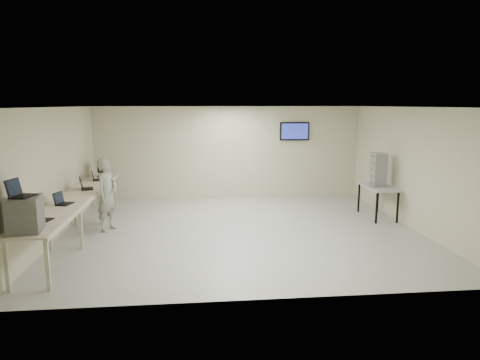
{
  "coord_description": "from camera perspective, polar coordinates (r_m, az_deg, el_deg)",
  "views": [
    {
      "loc": [
        -0.98,
        -9.38,
        2.86
      ],
      "look_at": [
        0.0,
        0.2,
        1.15
      ],
      "focal_mm": 32.0,
      "sensor_mm": 36.0,
      "label": 1
    }
  ],
  "objects": [
    {
      "name": "laptop_2",
      "position": [
        10.62,
        -20.02,
        -0.78
      ],
      "size": [
        0.38,
        0.42,
        0.28
      ],
      "rotation": [
        0.0,
        0.0,
        0.27
      ],
      "color": "black",
      "rests_on": "workbench"
    },
    {
      "name": "storage_bins",
      "position": [
        11.33,
        17.97,
        1.33
      ],
      "size": [
        0.32,
        0.36,
        0.85
      ],
      "color": "gray",
      "rests_on": "side_table"
    },
    {
      "name": "laptop_3",
      "position": [
        11.77,
        -18.71,
        0.28
      ],
      "size": [
        0.34,
        0.37,
        0.26
      ],
      "rotation": [
        0.0,
        0.0,
        0.23
      ],
      "color": "black",
      "rests_on": "workbench"
    },
    {
      "name": "laptop_1",
      "position": [
        9.18,
        -22.63,
        -2.63
      ],
      "size": [
        0.35,
        0.38,
        0.25
      ],
      "rotation": [
        0.0,
        0.0,
        -0.28
      ],
      "color": "black",
      "rests_on": "workbench"
    },
    {
      "name": "monitor_far",
      "position": [
        12.44,
        -17.94,
        1.76
      ],
      "size": [
        0.2,
        0.44,
        0.44
      ],
      "color": "black",
      "rests_on": "workbench"
    },
    {
      "name": "soldier",
      "position": [
        10.16,
        -17.3,
        -1.87
      ],
      "size": [
        0.6,
        0.72,
        1.67
      ],
      "primitive_type": "imported",
      "rotation": [
        0.0,
        0.0,
        1.18
      ],
      "color": "gray",
      "rests_on": "ground"
    },
    {
      "name": "monitor_near",
      "position": [
        12.25,
        -18.14,
        1.69
      ],
      "size": [
        0.21,
        0.47,
        0.46
      ],
      "color": "black",
      "rests_on": "workbench"
    },
    {
      "name": "side_table",
      "position": [
        11.42,
        17.93,
        -1.14
      ],
      "size": [
        0.63,
        1.35,
        0.81
      ],
      "color": "#9F9FA0",
      "rests_on": "ground"
    },
    {
      "name": "workbench",
      "position": [
        9.94,
        -20.93,
        -2.41
      ],
      "size": [
        0.76,
        6.0,
        0.9
      ],
      "color": "beige",
      "rests_on": "ground"
    },
    {
      "name": "room",
      "position": [
        9.6,
        0.28,
        1.39
      ],
      "size": [
        8.01,
        7.01,
        2.81
      ],
      "color": "beige",
      "rests_on": "ground"
    },
    {
      "name": "equipment_box",
      "position": [
        7.44,
        -26.76,
        -4.11
      ],
      "size": [
        0.53,
        0.59,
        0.55
      ],
      "primitive_type": "cube",
      "rotation": [
        0.0,
        0.0,
        0.13
      ],
      "color": "slate",
      "rests_on": "workbench"
    },
    {
      "name": "laptop_0",
      "position": [
        8.05,
        -25.13,
        -4.53
      ],
      "size": [
        0.33,
        0.36,
        0.25
      ],
      "rotation": [
        0.0,
        0.0,
        -0.24
      ],
      "color": "black",
      "rests_on": "workbench"
    },
    {
      "name": "laptop_on_box",
      "position": [
        7.39,
        -27.38,
        -1.47
      ],
      "size": [
        0.37,
        0.41,
        0.29
      ],
      "rotation": [
        0.0,
        0.0,
        -0.21
      ],
      "color": "black",
      "rests_on": "equipment_box"
    }
  ]
}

